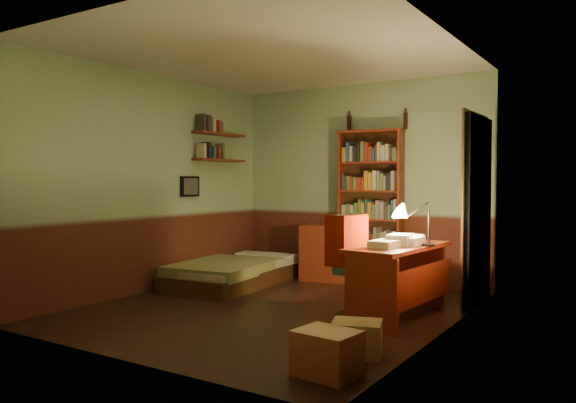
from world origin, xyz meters
The scene contains 24 objects.
floor centered at (0.00, 0.00, -0.01)m, with size 3.50×4.00×0.02m, color black.
ceiling centered at (0.00, 0.00, 2.61)m, with size 3.50×4.00×0.02m, color silver.
wall_back centered at (0.00, 2.01, 1.30)m, with size 3.50×0.02×2.60m, color #9DBC96.
wall_left centered at (-1.76, 0.00, 1.30)m, with size 0.02×4.00×2.60m, color #9DBC96.
wall_right centered at (1.76, 0.00, 1.30)m, with size 0.02×4.00×2.60m, color #9DBC96.
wall_front centered at (0.00, -2.01, 1.30)m, with size 3.50×0.02×2.60m, color #9DBC96.
doorway centered at (1.72, 1.30, 1.00)m, with size 0.06×0.90×2.00m, color black.
door_trim centered at (1.69, 1.30, 1.00)m, with size 0.02×0.98×2.08m, color #3A2111.
bed centered at (-1.19, 0.80, 0.27)m, with size 0.95×1.79×0.53m, color olive.
dresser centered at (-0.25, 1.76, 0.37)m, with size 0.83×0.41×0.74m, color maroon.
mini_stereo centered at (0.00, 1.89, 0.81)m, with size 0.27×0.21×0.14m, color #B2B2B7.
bookshelf centered at (0.24, 1.85, 0.98)m, with size 0.84×0.26×1.97m, color maroon.
bottle_left centered at (-0.13, 1.96, 2.08)m, with size 0.06×0.06×0.22m, color black.
bottle_right centered at (0.66, 1.96, 2.07)m, with size 0.05×0.05×0.20m, color black.
desk centered at (1.22, 0.32, 0.35)m, with size 0.54×1.31×0.70m, color maroon.
paper_stack centered at (1.24, 0.29, 0.76)m, with size 0.20×0.27×0.11m, color silver.
desk_lamp centered at (1.49, 0.41, 1.01)m, with size 0.18×0.18×0.61m, color black.
office_chair centered at (0.98, 0.05, 0.55)m, with size 0.55×0.49×1.11m, color #2F5F40.
red_jacket centered at (0.71, 0.27, 1.35)m, with size 0.23×0.41×0.49m, color #991B00.
wall_shelf_lower centered at (-1.64, 1.10, 1.60)m, with size 0.20×0.90×0.03m, color maroon.
wall_shelf_upper centered at (-1.64, 1.10, 1.95)m, with size 0.20×0.90×0.03m, color maroon.
framed_picture centered at (-1.72, 0.60, 1.25)m, with size 0.04×0.32×0.26m, color black.
cardboard_box_a centered at (1.42, -1.48, 0.15)m, with size 0.41×0.33×0.31m, color #967E4E.
cardboard_box_b centered at (1.40, -0.97, 0.13)m, with size 0.37×0.30×0.26m, color #967E4E.
Camera 1 is at (3.22, -4.78, 1.31)m, focal length 35.00 mm.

